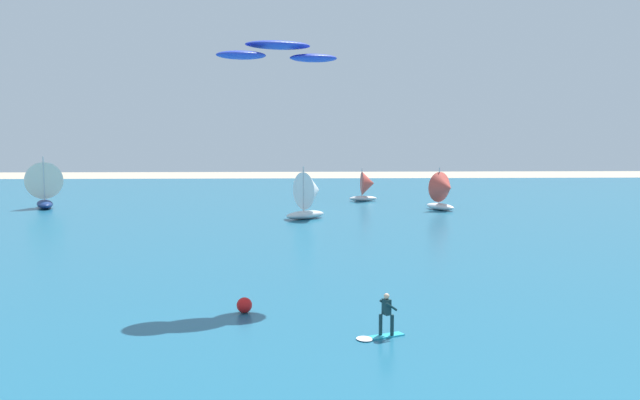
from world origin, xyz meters
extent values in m
cube|color=#1E607F|center=(0.00, 49.45, 0.05)|extent=(160.00, 90.00, 0.10)
cube|color=#26B2CC|center=(3.51, 16.93, 0.12)|extent=(1.46, 0.98, 0.05)
cylinder|color=#143338|center=(3.29, 16.97, 0.55)|extent=(0.14, 0.14, 0.80)
cylinder|color=#143338|center=(3.72, 16.90, 0.55)|extent=(0.14, 0.14, 0.80)
cube|color=#143338|center=(3.51, 16.93, 1.25)|extent=(0.35, 0.42, 0.60)
sphere|color=beige|center=(3.51, 16.93, 1.66)|extent=(0.22, 0.22, 0.22)
cylinder|color=#143338|center=(3.49, 17.16, 1.30)|extent=(0.49, 0.29, 0.39)
cylinder|color=#143338|center=(3.67, 16.76, 1.30)|extent=(0.49, 0.29, 0.39)
ellipsoid|color=white|center=(2.64, 16.54, 0.14)|extent=(0.84, 0.89, 0.08)
ellipsoid|color=#1E33B2|center=(-0.74, 24.17, 11.77)|extent=(3.62, 2.91, 0.37)
ellipsoid|color=#1E33B2|center=(-2.40, 23.52, 11.24)|extent=(2.84, 2.60, 0.37)
ellipsoid|color=#1E33B2|center=(0.92, 24.83, 11.24)|extent=(2.84, 2.60, 0.37)
ellipsoid|color=navy|center=(-24.29, 58.19, 0.49)|extent=(2.98, 4.42, 0.79)
cylinder|color=silver|center=(-24.21, 58.01, 2.98)|extent=(0.13, 0.13, 4.19)
cone|color=silver|center=(-24.57, 58.86, 2.77)|extent=(3.96, 3.07, 3.52)
ellipsoid|color=silver|center=(6.94, 63.39, 0.37)|extent=(2.98, 1.18, 0.55)
cylinder|color=silver|center=(6.80, 63.38, 2.11)|extent=(0.09, 0.09, 2.93)
cone|color=#D84C3F|center=(7.44, 63.42, 1.97)|extent=(1.42, 2.53, 2.46)
ellipsoid|color=silver|center=(0.73, 49.73, 0.46)|extent=(3.86, 3.22, 0.71)
cylinder|color=silver|center=(0.58, 49.63, 2.70)|extent=(0.12, 0.12, 3.79)
cone|color=white|center=(1.26, 50.10, 2.52)|extent=(3.17, 3.56, 3.18)
ellipsoid|color=white|center=(13.49, 55.59, 0.42)|extent=(2.88, 3.45, 0.64)
cylinder|color=silver|center=(13.40, 55.72, 2.43)|extent=(0.11, 0.11, 3.39)
cone|color=#D84C3F|center=(13.81, 55.10, 2.26)|extent=(3.19, 2.83, 2.85)
sphere|color=red|center=(-2.13, 20.39, 0.43)|extent=(0.67, 0.67, 0.67)
camera|label=1|loc=(0.23, -8.39, 8.10)|focal=38.67mm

